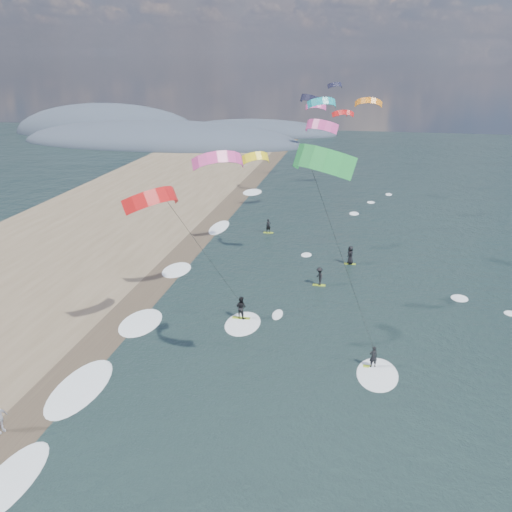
# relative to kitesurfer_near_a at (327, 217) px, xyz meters

# --- Properties ---
(ground) EXTENTS (260.00, 260.00, 0.00)m
(ground) POSITION_rel_kitesurfer_near_a_xyz_m (-3.65, -7.01, -11.16)
(ground) COLOR black
(ground) RESTS_ON ground
(wet_sand_strip) EXTENTS (3.00, 240.00, 0.00)m
(wet_sand_strip) POSITION_rel_kitesurfer_near_a_xyz_m (-15.65, 2.99, -11.15)
(wet_sand_strip) COLOR #382D23
(wet_sand_strip) RESTS_ON ground
(coastal_hills) EXTENTS (80.00, 41.00, 15.00)m
(coastal_hills) POSITION_rel_kitesurfer_near_a_xyz_m (-48.49, 100.86, -11.16)
(coastal_hills) COLOR #3D4756
(coastal_hills) RESTS_ON ground
(kitesurfer_near_a) EXTENTS (7.50, 9.11, 15.44)m
(kitesurfer_near_a) POSITION_rel_kitesurfer_near_a_xyz_m (0.00, 0.00, 0.00)
(kitesurfer_near_a) COLOR #98B920
(kitesurfer_near_a) RESTS_ON ground
(kitesurfer_near_b) EXTENTS (6.82, 9.40, 12.08)m
(kitesurfer_near_b) POSITION_rel_kitesurfer_near_a_xyz_m (-9.18, 5.80, -3.46)
(kitesurfer_near_b) COLOR #98B920
(kitesurfer_near_b) RESTS_ON ground
(far_kitesurfers) EXTENTS (10.47, 15.12, 1.82)m
(far_kitesurfers) POSITION_rel_kitesurfer_near_a_xyz_m (-1.68, 22.27, -10.30)
(far_kitesurfers) COLOR #98B920
(far_kitesurfers) RESTS_ON ground
(bg_kite_field) EXTENTS (13.27, 78.94, 5.90)m
(bg_kite_field) POSITION_rel_kitesurfer_near_a_xyz_m (-4.13, 46.30, 1.08)
(bg_kite_field) COLOR black
(bg_kite_field) RESTS_ON ground
(shoreline_surf) EXTENTS (2.40, 79.40, 0.11)m
(shoreline_surf) POSITION_rel_kitesurfer_near_a_xyz_m (-14.45, 7.74, -11.16)
(shoreline_surf) COLOR white
(shoreline_surf) RESTS_ON ground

